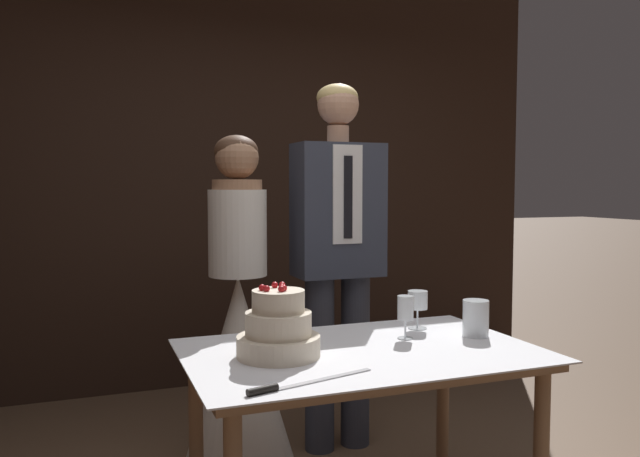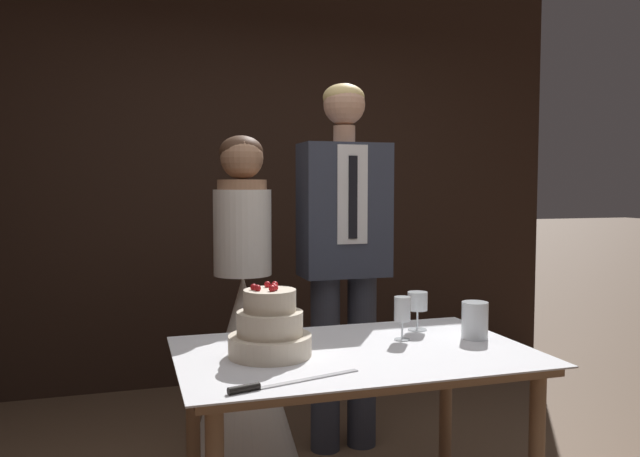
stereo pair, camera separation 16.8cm
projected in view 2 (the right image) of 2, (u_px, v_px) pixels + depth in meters
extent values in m
cube|color=black|center=(244.00, 170.00, 4.32)|extent=(4.70, 0.12, 2.93)
cylinder|color=#8E6B4C|center=(193.00, 439.00, 2.47)|extent=(0.06, 0.06, 0.71)
cylinder|color=#8E6B4C|center=(446.00, 409.00, 2.79)|extent=(0.06, 0.06, 0.71)
cube|color=#8E6B4C|center=(354.00, 357.00, 2.29)|extent=(1.24, 0.77, 0.03)
cube|color=white|center=(354.00, 351.00, 2.29)|extent=(1.30, 0.83, 0.01)
cylinder|color=beige|center=(270.00, 345.00, 2.22)|extent=(0.30, 0.30, 0.07)
cylinder|color=beige|center=(270.00, 323.00, 2.21)|extent=(0.24, 0.24, 0.08)
cylinder|color=beige|center=(270.00, 301.00, 2.21)|extent=(0.19, 0.19, 0.08)
sphere|color=red|center=(274.00, 287.00, 2.21)|extent=(0.02, 0.02, 0.02)
sphere|color=red|center=(275.00, 285.00, 2.26)|extent=(0.02, 0.02, 0.02)
sphere|color=red|center=(267.00, 285.00, 2.26)|extent=(0.02, 0.02, 0.02)
sphere|color=red|center=(254.00, 287.00, 2.20)|extent=(0.02, 0.02, 0.02)
sphere|color=red|center=(258.00, 288.00, 2.18)|extent=(0.02, 0.02, 0.02)
sphere|color=red|center=(272.00, 289.00, 2.17)|extent=(0.02, 0.02, 0.02)
sphere|color=red|center=(275.00, 288.00, 2.18)|extent=(0.02, 0.02, 0.02)
cube|color=silver|center=(310.00, 379.00, 1.95)|extent=(0.35, 0.11, 0.00)
cylinder|color=black|center=(244.00, 388.00, 1.83)|extent=(0.10, 0.05, 0.02)
cylinder|color=silver|center=(402.00, 339.00, 2.45)|extent=(0.06, 0.06, 0.00)
cylinder|color=silver|center=(402.00, 330.00, 2.45)|extent=(0.01, 0.01, 0.07)
cylinder|color=silver|center=(402.00, 309.00, 2.44)|extent=(0.06, 0.06, 0.10)
cylinder|color=maroon|center=(402.00, 316.00, 2.44)|extent=(0.05, 0.05, 0.04)
cylinder|color=silver|center=(417.00, 329.00, 2.62)|extent=(0.08, 0.08, 0.00)
cylinder|color=silver|center=(417.00, 320.00, 2.62)|extent=(0.01, 0.01, 0.08)
cylinder|color=silver|center=(418.00, 301.00, 2.61)|extent=(0.08, 0.08, 0.08)
cylinder|color=maroon|center=(417.00, 308.00, 2.61)|extent=(0.07, 0.07, 0.02)
cylinder|color=silver|center=(475.00, 320.00, 2.47)|extent=(0.10, 0.10, 0.15)
cylinder|color=white|center=(475.00, 330.00, 2.47)|extent=(0.05, 0.05, 0.07)
sphere|color=#F9CC4C|center=(475.00, 319.00, 2.47)|extent=(0.02, 0.02, 0.02)
cone|color=white|center=(244.00, 368.00, 3.05)|extent=(0.54, 0.54, 0.92)
cylinder|color=white|center=(242.00, 232.00, 3.01)|extent=(0.28, 0.28, 0.41)
cylinder|color=#A37556|center=(242.00, 185.00, 2.99)|extent=(0.24, 0.24, 0.05)
sphere|color=#A37556|center=(242.00, 158.00, 2.99)|extent=(0.21, 0.21, 0.21)
ellipsoid|color=#472D1E|center=(241.00, 152.00, 3.00)|extent=(0.21, 0.21, 0.16)
cylinder|color=#333847|center=(325.00, 364.00, 3.18)|extent=(0.15, 0.15, 0.90)
cylinder|color=#333847|center=(362.00, 361.00, 3.24)|extent=(0.15, 0.15, 0.90)
cube|color=#333847|center=(344.00, 210.00, 3.16)|extent=(0.44, 0.24, 0.67)
cube|color=white|center=(352.00, 195.00, 3.03)|extent=(0.15, 0.01, 0.48)
cube|color=black|center=(353.00, 197.00, 3.03)|extent=(0.04, 0.01, 0.40)
cylinder|color=tan|center=(344.00, 135.00, 3.13)|extent=(0.11, 0.11, 0.09)
sphere|color=tan|center=(344.00, 105.00, 3.12)|extent=(0.21, 0.21, 0.21)
ellipsoid|color=#D6B770|center=(344.00, 97.00, 3.13)|extent=(0.21, 0.21, 0.14)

